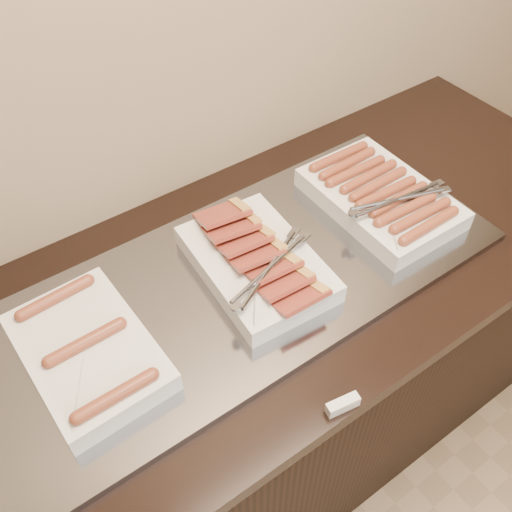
{
  "coord_description": "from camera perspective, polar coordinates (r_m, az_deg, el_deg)",
  "views": [
    {
      "loc": [
        -0.46,
        1.44,
        1.88
      ],
      "look_at": [
        0.02,
        2.13,
        0.97
      ],
      "focal_mm": 40.0,
      "sensor_mm": 36.0,
      "label": 1
    }
  ],
  "objects": [
    {
      "name": "dish_center",
      "position": [
        1.25,
        0.12,
        -0.64
      ],
      "size": [
        0.27,
        0.38,
        0.09
      ],
      "rotation": [
        0.0,
        0.0,
        -0.07
      ],
      "color": "silver",
      "rests_on": "warming_tray"
    },
    {
      "name": "counter",
      "position": [
        1.65,
        -0.72,
        -12.64
      ],
      "size": [
        2.06,
        0.76,
        0.9
      ],
      "color": "black",
      "rests_on": "ground"
    },
    {
      "name": "dish_left",
      "position": [
        1.17,
        -16.46,
        -9.12
      ],
      "size": [
        0.23,
        0.34,
        0.07
      ],
      "rotation": [
        0.0,
        0.0,
        0.03
      ],
      "color": "silver",
      "rests_on": "warming_tray"
    },
    {
      "name": "dish_right",
      "position": [
        1.44,
        12.42,
        5.81
      ],
      "size": [
        0.27,
        0.38,
        0.08
      ],
      "rotation": [
        0.0,
        0.0,
        -0.01
      ],
      "color": "silver",
      "rests_on": "warming_tray"
    },
    {
      "name": "label_holder",
      "position": [
        1.11,
        8.65,
        -14.49
      ],
      "size": [
        0.07,
        0.03,
        0.03
      ],
      "primitive_type": "cube",
      "rotation": [
        0.0,
        0.0,
        -0.17
      ],
      "color": "silver",
      "rests_on": "counter"
    },
    {
      "name": "warming_tray",
      "position": [
        1.27,
        -1.58,
        -2.65
      ],
      "size": [
        1.2,
        0.5,
        0.02
      ],
      "primitive_type": "cube",
      "color": "gray",
      "rests_on": "counter"
    }
  ]
}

